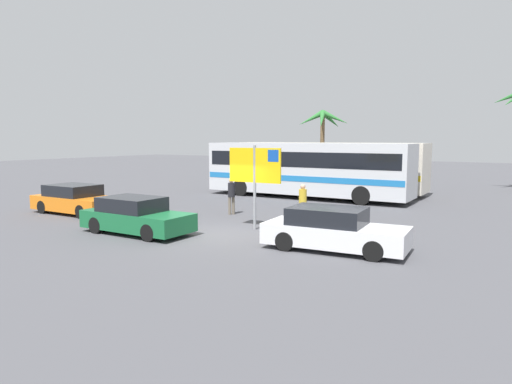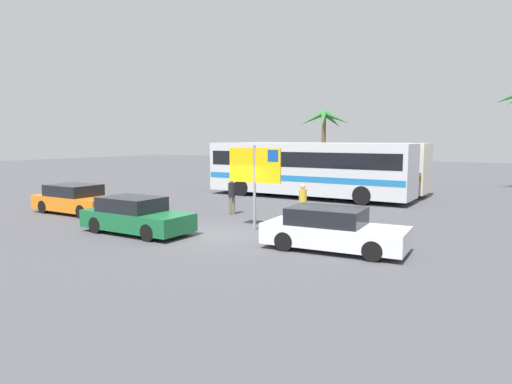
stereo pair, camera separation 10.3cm
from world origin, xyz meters
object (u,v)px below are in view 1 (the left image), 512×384
ferry_sign (256,169)px  pedestrian_crossing_lot (231,193)px  car_white (333,230)px  car_green (136,216)px  bus_rear_coach (329,164)px  car_orange (76,200)px  pedestrian_near_sign (303,200)px  bus_front_coach (306,167)px

ferry_sign → pedestrian_crossing_lot: (-2.79, 2.43, -1.35)m
ferry_sign → car_white: (3.74, -1.52, -1.69)m
car_green → pedestrian_crossing_lot: 5.34m
pedestrian_crossing_lot → bus_rear_coach: bearing=-58.2°
bus_rear_coach → ferry_sign: bearing=-79.2°
bus_rear_coach → car_orange: 15.53m
car_green → pedestrian_near_sign: (4.28, 5.07, 0.30)m
bus_front_coach → pedestrian_crossing_lot: size_ratio=7.26×
car_green → pedestrian_near_sign: pedestrian_near_sign is taller
car_white → car_green: bearing=-173.9°
ferry_sign → car_white: 4.38m
bus_rear_coach → ferry_sign: (2.47, -12.93, 0.54)m
bus_rear_coach → car_green: (-0.90, -15.80, -1.15)m
pedestrian_near_sign → bus_front_coach: bearing=140.2°
car_green → car_orange: size_ratio=0.97×
bus_rear_coach → car_white: bus_rear_coach is taller
bus_front_coach → pedestrian_near_sign: bearing=-65.3°
car_orange → pedestrian_near_sign: size_ratio=2.73×
bus_rear_coach → car_white: (6.22, -14.45, -1.15)m
car_white → pedestrian_near_sign: size_ratio=2.81×
bus_front_coach → car_green: 12.50m
car_orange → car_white: bearing=-2.4°
bus_front_coach → car_green: size_ratio=2.86×
pedestrian_crossing_lot → car_green: bearing=117.3°
bus_rear_coach → bus_front_coach: bearing=-90.1°
car_green → pedestrian_near_sign: size_ratio=2.64×
bus_rear_coach → car_orange: bearing=-115.4°
bus_rear_coach → pedestrian_crossing_lot: (-0.32, -10.50, -0.81)m
car_orange → bus_rear_coach: bearing=64.3°
car_white → bus_rear_coach: bearing=108.7°
car_orange → pedestrian_crossing_lot: 7.24m
bus_front_coach → bus_rear_coach: size_ratio=1.00×
bus_front_coach → car_orange: bearing=-122.1°
pedestrian_near_sign → ferry_sign: bearing=-86.9°
bus_rear_coach → pedestrian_near_sign: bearing=-72.5°
ferry_sign → car_green: ferry_sign is taller
car_green → pedestrian_crossing_lot: (0.58, 5.30, 0.34)m
car_white → pedestrian_crossing_lot: size_ratio=2.71×
bus_front_coach → pedestrian_near_sign: 8.13m
car_green → car_white: (7.12, 1.35, 0.00)m
car_white → pedestrian_near_sign: bearing=122.8°
bus_rear_coach → pedestrian_near_sign: bus_rear_coach is taller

